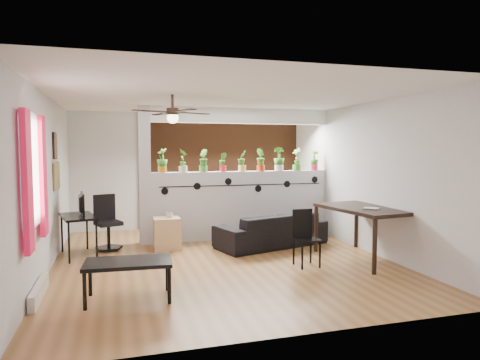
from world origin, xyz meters
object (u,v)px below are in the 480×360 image
at_px(potted_plant_6, 279,158).
at_px(computer_desk, 78,219).
at_px(potted_plant_4, 242,160).
at_px(coffee_table, 128,265).
at_px(sofa, 271,230).
at_px(dining_table, 365,213).
at_px(potted_plant_1, 183,160).
at_px(ceiling_fan, 173,114).
at_px(potted_plant_0, 162,160).
at_px(cup, 169,215).
at_px(cube_shelf, 167,233).
at_px(potted_plant_5, 261,159).
at_px(potted_plant_7, 297,158).
at_px(potted_plant_2, 203,160).
at_px(office_chair, 107,226).
at_px(potted_plant_3, 223,161).
at_px(potted_plant_8, 314,160).
at_px(folding_chair, 304,232).

relative_size(potted_plant_6, computer_desk, 0.46).
distance_m(potted_plant_4, coffee_table, 3.97).
relative_size(sofa, dining_table, 1.19).
height_order(potted_plant_1, dining_table, potted_plant_1).
relative_size(ceiling_fan, computer_desk, 1.15).
distance_m(potted_plant_0, sofa, 2.45).
bearing_deg(cup, cube_shelf, 180.00).
bearing_deg(potted_plant_5, computer_desk, -169.50).
relative_size(potted_plant_0, potted_plant_7, 0.97).
relative_size(potted_plant_2, office_chair, 0.46).
relative_size(potted_plant_1, dining_table, 0.27).
distance_m(potted_plant_0, cup, 1.12).
bearing_deg(dining_table, potted_plant_6, 107.12).
bearing_deg(potted_plant_0, cup, -83.91).
bearing_deg(cup, office_chair, 166.14).
distance_m(potted_plant_3, potted_plant_5, 0.79).
distance_m(potted_plant_0, dining_table, 3.80).
xyz_separation_m(potted_plant_2, cube_shelf, (-0.78, -0.55, -1.30)).
bearing_deg(potted_plant_2, potted_plant_3, 0.00).
xyz_separation_m(ceiling_fan, potted_plant_7, (2.79, 1.80, -0.72)).
relative_size(potted_plant_7, computer_desk, 0.46).
height_order(potted_plant_2, coffee_table, potted_plant_2).
relative_size(potted_plant_8, coffee_table, 0.40).
height_order(potted_plant_3, cube_shelf, potted_plant_3).
distance_m(cube_shelf, dining_table, 3.45).
bearing_deg(potted_plant_1, potted_plant_4, 0.00).
bearing_deg(potted_plant_8, dining_table, -93.47).
bearing_deg(sofa, potted_plant_4, -84.52).
height_order(potted_plant_6, potted_plant_7, potted_plant_6).
height_order(potted_plant_5, dining_table, potted_plant_5).
xyz_separation_m(potted_plant_4, sofa, (0.33, -0.82, -1.29)).
xyz_separation_m(ceiling_fan, potted_plant_8, (3.18, 1.80, -0.74)).
xyz_separation_m(potted_plant_4, potted_plant_8, (1.58, 0.00, -0.01)).
distance_m(potted_plant_3, potted_plant_7, 1.58).
relative_size(sofa, cube_shelf, 3.50).
height_order(potted_plant_3, folding_chair, potted_plant_3).
distance_m(potted_plant_1, potted_plant_3, 0.79).
bearing_deg(folding_chair, sofa, 91.30).
bearing_deg(potted_plant_5, potted_plant_4, -180.00).
xyz_separation_m(cup, folding_chair, (1.88, -1.65, -0.10)).
distance_m(potted_plant_2, cup, 1.33).
height_order(potted_plant_8, dining_table, potted_plant_8).
xyz_separation_m(potted_plant_5, office_chair, (-2.99, -0.29, -1.17)).
bearing_deg(cup, ceiling_fan, -93.61).
xyz_separation_m(ceiling_fan, potted_plant_4, (1.60, 1.80, -0.74)).
height_order(potted_plant_4, computer_desk, potted_plant_4).
relative_size(cube_shelf, cup, 4.73).
distance_m(potted_plant_4, cup, 1.88).
bearing_deg(potted_plant_6, office_chair, -175.17).
bearing_deg(potted_plant_6, coffee_table, -135.60).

